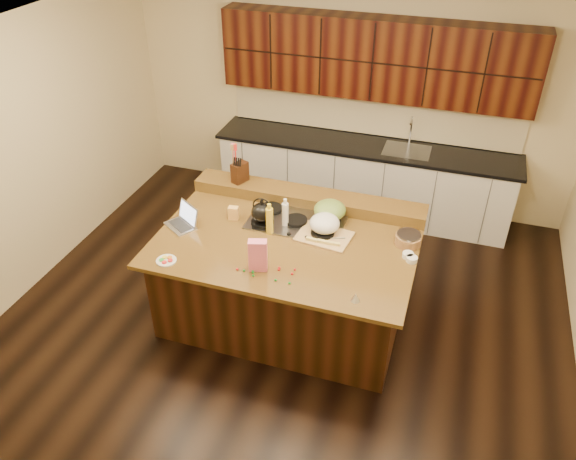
% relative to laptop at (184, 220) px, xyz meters
% --- Properties ---
extents(room, '(5.52, 5.02, 2.72)m').
position_rel_laptop_xyz_m(room, '(1.02, 0.06, 0.37)').
color(room, black).
rests_on(room, ground).
extents(island, '(2.40, 1.60, 0.92)m').
position_rel_laptop_xyz_m(island, '(1.02, 0.06, -0.51)').
color(island, black).
rests_on(island, ground).
extents(back_ledge, '(2.40, 0.30, 0.12)m').
position_rel_laptop_xyz_m(back_ledge, '(1.02, 0.76, 0.00)').
color(back_ledge, black).
rests_on(back_ledge, island).
extents(cooktop, '(0.92, 0.52, 0.05)m').
position_rel_laptop_xyz_m(cooktop, '(1.02, 0.36, -0.04)').
color(cooktop, gray).
rests_on(cooktop, island).
extents(back_counter, '(3.70, 0.66, 2.40)m').
position_rel_laptop_xyz_m(back_counter, '(1.32, 2.29, 0.01)').
color(back_counter, silver).
rests_on(back_counter, ground).
extents(kettle, '(0.26, 0.26, 0.19)m').
position_rel_laptop_xyz_m(kettle, '(0.72, 0.23, 0.08)').
color(kettle, black).
rests_on(kettle, cooktop).
extents(green_bowl, '(0.41, 0.41, 0.17)m').
position_rel_laptop_xyz_m(green_bowl, '(1.32, 0.49, 0.08)').
color(green_bowl, olive).
rests_on(green_bowl, cooktop).
extents(laptop, '(0.38, 0.36, 0.21)m').
position_rel_laptop_xyz_m(laptop, '(0.00, 0.00, 0.00)').
color(laptop, '#B7B7BC').
rests_on(laptop, island).
extents(oil_bottle, '(0.07, 0.07, 0.27)m').
position_rel_laptop_xyz_m(oil_bottle, '(0.83, 0.12, 0.08)').
color(oil_bottle, yellow).
rests_on(oil_bottle, island).
extents(vinegar_bottle, '(0.08, 0.08, 0.25)m').
position_rel_laptop_xyz_m(vinegar_bottle, '(0.93, 0.28, 0.07)').
color(vinegar_bottle, silver).
rests_on(vinegar_bottle, island).
extents(wooden_tray, '(0.53, 0.42, 0.20)m').
position_rel_laptop_xyz_m(wooden_tray, '(1.32, 0.27, 0.03)').
color(wooden_tray, tan).
rests_on(wooden_tray, island).
extents(ramekin_a, '(0.11, 0.11, 0.04)m').
position_rel_laptop_xyz_m(ramekin_a, '(2.17, 0.10, -0.03)').
color(ramekin_a, white).
rests_on(ramekin_a, island).
extents(ramekin_b, '(0.12, 0.12, 0.04)m').
position_rel_laptop_xyz_m(ramekin_b, '(2.12, 0.15, -0.03)').
color(ramekin_b, white).
rests_on(ramekin_b, island).
extents(ramekin_c, '(0.12, 0.12, 0.04)m').
position_rel_laptop_xyz_m(ramekin_c, '(2.13, 0.44, -0.03)').
color(ramekin_c, white).
rests_on(ramekin_c, island).
extents(strainer_bowl, '(0.32, 0.32, 0.09)m').
position_rel_laptop_xyz_m(strainer_bowl, '(2.10, 0.36, -0.01)').
color(strainer_bowl, '#996B3F').
rests_on(strainer_bowl, island).
extents(kitchen_timer, '(0.09, 0.09, 0.07)m').
position_rel_laptop_xyz_m(kitchen_timer, '(1.80, -0.56, -0.02)').
color(kitchen_timer, silver).
rests_on(kitchen_timer, island).
extents(pink_bag, '(0.18, 0.13, 0.30)m').
position_rel_laptop_xyz_m(pink_bag, '(0.92, -0.42, 0.09)').
color(pink_bag, pink).
rests_on(pink_bag, island).
extents(candy_plate, '(0.21, 0.21, 0.01)m').
position_rel_laptop_xyz_m(candy_plate, '(0.11, -0.57, -0.05)').
color(candy_plate, white).
rests_on(candy_plate, island).
extents(package_box, '(0.10, 0.08, 0.13)m').
position_rel_laptop_xyz_m(package_box, '(0.41, 0.24, 0.01)').
color(package_box, '#F7B757').
rests_on(package_box, island).
extents(utensil_crock, '(0.16, 0.16, 0.14)m').
position_rel_laptop_xyz_m(utensil_crock, '(0.23, 0.76, 0.13)').
color(utensil_crock, white).
rests_on(utensil_crock, back_ledge).
extents(knife_block, '(0.16, 0.20, 0.21)m').
position_rel_laptop_xyz_m(knife_block, '(0.28, 0.76, 0.17)').
color(knife_block, black).
rests_on(knife_block, back_ledge).
extents(gumdrop_0, '(0.02, 0.02, 0.02)m').
position_rel_laptop_xyz_m(gumdrop_0, '(1.22, -0.40, -0.05)').
color(gumdrop_0, red).
rests_on(gumdrop_0, island).
extents(gumdrop_1, '(0.02, 0.02, 0.02)m').
position_rel_laptop_xyz_m(gumdrop_1, '(0.90, -0.49, -0.05)').
color(gumdrop_1, '#198C26').
rests_on(gumdrop_1, island).
extents(gumdrop_2, '(0.02, 0.02, 0.02)m').
position_rel_laptop_xyz_m(gumdrop_2, '(1.09, -0.36, -0.05)').
color(gumdrop_2, red).
rests_on(gumdrop_2, island).
extents(gumdrop_3, '(0.02, 0.02, 0.02)m').
position_rel_laptop_xyz_m(gumdrop_3, '(1.11, -0.53, -0.05)').
color(gumdrop_3, '#198C26').
rests_on(gumdrop_3, island).
extents(gumdrop_4, '(0.02, 0.02, 0.02)m').
position_rel_laptop_xyz_m(gumdrop_4, '(0.84, -0.36, -0.05)').
color(gumdrop_4, red).
rests_on(gumdrop_4, island).
extents(gumdrop_5, '(0.02, 0.02, 0.02)m').
position_rel_laptop_xyz_m(gumdrop_5, '(0.89, -0.47, -0.05)').
color(gumdrop_5, '#198C26').
rests_on(gumdrop_5, island).
extents(gumdrop_6, '(0.02, 0.02, 0.02)m').
position_rel_laptop_xyz_m(gumdrop_6, '(1.10, -0.39, -0.05)').
color(gumdrop_6, red).
rests_on(gumdrop_6, island).
extents(gumdrop_7, '(0.02, 0.02, 0.02)m').
position_rel_laptop_xyz_m(gumdrop_7, '(0.81, -0.49, -0.05)').
color(gumdrop_7, '#198C26').
rests_on(gumdrop_7, island).
extents(gumdrop_8, '(0.02, 0.02, 0.02)m').
position_rel_laptop_xyz_m(gumdrop_8, '(1.23, -0.34, -0.05)').
color(gumdrop_8, red).
rests_on(gumdrop_8, island).
extents(gumdrop_9, '(0.02, 0.02, 0.02)m').
position_rel_laptop_xyz_m(gumdrop_9, '(0.91, -0.53, -0.05)').
color(gumdrop_9, '#198C26').
rests_on(gumdrop_9, island).
extents(gumdrop_10, '(0.02, 0.02, 0.02)m').
position_rel_laptop_xyz_m(gumdrop_10, '(0.75, -0.49, -0.05)').
color(gumdrop_10, red).
rests_on(gumdrop_10, island).
extents(gumdrop_11, '(0.02, 0.02, 0.02)m').
position_rel_laptop_xyz_m(gumdrop_11, '(1.24, -0.53, -0.05)').
color(gumdrop_11, '#198C26').
rests_on(gumdrop_11, island).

